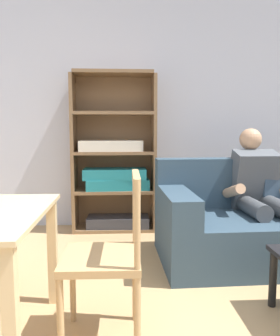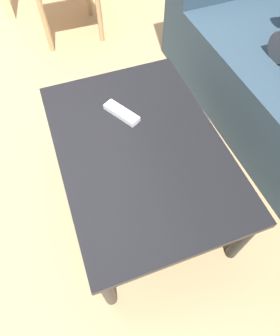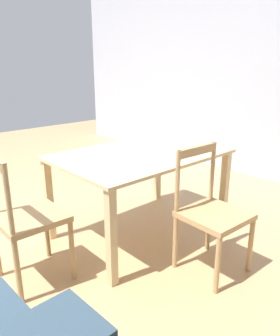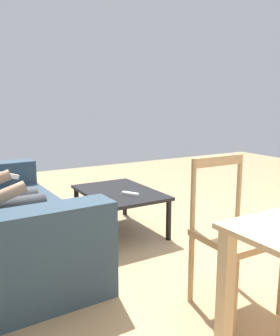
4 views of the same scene
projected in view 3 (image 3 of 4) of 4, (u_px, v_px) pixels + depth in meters
The scene contains 4 objects.
wall_side at pixel (225, 69), 4.49m from camera, with size 0.12×6.05×2.74m, color #ABB0BE.
dining_table at pixel (140, 164), 2.81m from camera, with size 1.40×0.96×0.74m.
dining_chair_near_wall at pixel (211, 213), 2.34m from camera, with size 0.44×0.44×0.90m.
dining_chair_facing_couch at pixel (26, 219), 2.20m from camera, with size 0.43×0.43×0.93m.
Camera 3 is at (0.44, 2.68, 1.46)m, focal length 35.36 mm.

